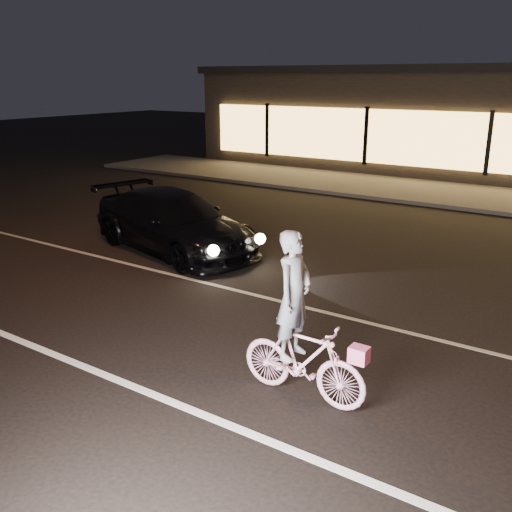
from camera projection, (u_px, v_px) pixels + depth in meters
The scene contains 6 objects.
ground at pixel (234, 352), 8.15m from camera, with size 90.00×90.00×0.00m, color black.
lane_stripe_near at pixel (162, 398), 6.96m from camera, with size 60.00×0.12×0.01m, color silver.
lane_stripe_far at pixel (303, 307), 9.74m from camera, with size 60.00×0.10×0.01m, color gray.
sidewalk at pixel (470, 197), 18.43m from camera, with size 30.00×4.00×0.12m, color #383533.
cyclist at pixel (300, 341), 6.79m from camera, with size 1.66×0.57×2.09m.
sedan at pixel (173, 222), 12.71m from camera, with size 4.88×2.87×1.33m.
Camera 1 is at (4.37, -5.94, 3.75)m, focal length 40.00 mm.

